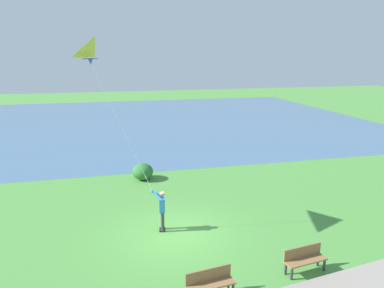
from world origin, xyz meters
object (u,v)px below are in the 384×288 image
object	(u,v)px
person_kite_flyer	(162,207)
flying_kite	(95,51)
park_bench_far_walkway	(304,258)
lakeside_shrub	(143,171)
park_bench_near_walkway	(210,282)

from	to	relation	value
person_kite_flyer	flying_kite	distance (m)	6.65
person_kite_flyer	park_bench_far_walkway	xyz separation A→B (m)	(4.07, 4.18, -0.54)
person_kite_flyer	park_bench_far_walkway	size ratio (longest dim) A/B	1.18
lakeside_shrub	park_bench_far_walkway	bearing A→B (deg)	21.77
flying_kite	park_bench_far_walkway	distance (m)	10.36
person_kite_flyer	lakeside_shrub	distance (m)	6.62
person_kite_flyer	park_bench_near_walkway	world-z (taller)	person_kite_flyer
person_kite_flyer	lakeside_shrub	size ratio (longest dim) A/B	1.36
park_bench_near_walkway	park_bench_far_walkway	distance (m)	3.50
person_kite_flyer	park_bench_near_walkway	xyz separation A→B (m)	(4.57, 0.72, -0.54)
flying_kite	park_bench_near_walkway	world-z (taller)	flying_kite
park_bench_near_walkway	flying_kite	bearing A→B (deg)	-148.93
park_bench_near_walkway	park_bench_far_walkway	xyz separation A→B (m)	(-0.50, 3.46, 0.00)
park_bench_far_walkway	flying_kite	bearing A→B (deg)	-124.60
park_bench_near_walkway	park_bench_far_walkway	size ratio (longest dim) A/B	1.00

